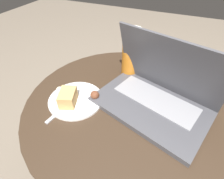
% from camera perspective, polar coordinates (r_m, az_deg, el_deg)
% --- Properties ---
extents(ground_plane, '(6.00, 6.00, 0.00)m').
position_cam_1_polar(ground_plane, '(1.12, 2.99, -25.07)').
color(ground_plane, '#726656').
extents(table, '(0.74, 0.74, 0.57)m').
position_cam_1_polar(table, '(0.75, 4.12, -11.75)').
color(table, '#515156').
rests_on(table, ground_plane).
extents(laptop, '(0.43, 0.34, 0.24)m').
position_cam_1_polar(laptop, '(0.62, 14.27, -1.17)').
color(laptop, '#47474C').
rests_on(laptop, table).
extents(beer_glass, '(0.07, 0.07, 0.20)m').
position_cam_1_polar(beer_glass, '(0.73, 6.21, 11.76)').
color(beer_glass, '#C6701E').
rests_on(beer_glass, table).
extents(snack_plate, '(0.20, 0.20, 0.06)m').
position_cam_1_polar(snack_plate, '(0.65, -12.35, -2.84)').
color(snack_plate, white).
rests_on(snack_plate, table).
extents(fork, '(0.05, 0.20, 0.00)m').
position_cam_1_polar(fork, '(0.65, -13.46, -3.94)').
color(fork, '#B2B2B7').
rests_on(fork, table).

